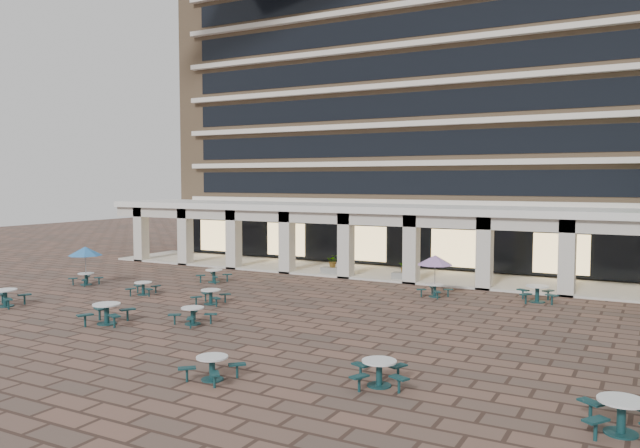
# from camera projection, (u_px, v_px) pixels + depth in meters

# --- Properties ---
(ground) EXTENTS (120.00, 120.00, 0.00)m
(ground) POSITION_uv_depth(u_px,v_px,m) (261.00, 322.00, 26.31)
(ground) COLOR brown
(ground) RESTS_ON ground
(apartment_building) EXTENTS (40.00, 15.50, 25.20)m
(apartment_building) POSITION_uv_depth(u_px,v_px,m) (446.00, 94.00, 47.74)
(apartment_building) COLOR #907151
(apartment_building) RESTS_ON ground
(retail_arcade) EXTENTS (42.00, 6.60, 4.40)m
(retail_arcade) POSITION_uv_depth(u_px,v_px,m) (393.00, 228.00, 39.06)
(retail_arcade) COLOR white
(retail_arcade) RESTS_ON ground
(picnic_table_0) EXTENTS (2.17, 2.17, 0.81)m
(picnic_table_0) POSITION_uv_depth(u_px,v_px,m) (5.00, 296.00, 29.45)
(picnic_table_0) COLOR #143A3D
(picnic_table_0) RESTS_ON ground
(picnic_table_1) EXTENTS (2.32, 2.32, 0.85)m
(picnic_table_1) POSITION_uv_depth(u_px,v_px,m) (107.00, 312.00, 25.85)
(picnic_table_1) COLOR #143A3D
(picnic_table_1) RESTS_ON ground
(picnic_table_2) EXTENTS (1.65, 1.65, 0.72)m
(picnic_table_2) POSITION_uv_depth(u_px,v_px,m) (212.00, 366.00, 18.59)
(picnic_table_2) COLOR #143A3D
(picnic_table_2) RESTS_ON ground
(picnic_table_3) EXTENTS (2.09, 2.09, 0.83)m
(picnic_table_3) POSITION_uv_depth(u_px,v_px,m) (621.00, 413.00, 14.62)
(picnic_table_3) COLOR #143A3D
(picnic_table_3) RESTS_ON ground
(picnic_table_4) EXTENTS (1.89, 1.89, 2.18)m
(picnic_table_4) POSITION_uv_depth(u_px,v_px,m) (85.00, 253.00, 35.46)
(picnic_table_4) COLOR #143A3D
(picnic_table_4) RESTS_ON ground
(picnic_table_5) EXTENTS (1.85, 1.85, 0.68)m
(picnic_table_5) POSITION_uv_depth(u_px,v_px,m) (143.00, 287.00, 32.45)
(picnic_table_5) COLOR #143A3D
(picnic_table_5) RESTS_ON ground
(picnic_table_7) EXTENTS (2.08, 2.08, 0.76)m
(picnic_table_7) POSITION_uv_depth(u_px,v_px,m) (379.00, 371.00, 18.03)
(picnic_table_7) COLOR #143A3D
(picnic_table_7) RESTS_ON ground
(picnic_table_8) EXTENTS (1.72, 1.72, 0.75)m
(picnic_table_8) POSITION_uv_depth(u_px,v_px,m) (214.00, 275.00, 36.47)
(picnic_table_8) COLOR #143A3D
(picnic_table_8) RESTS_ON ground
(picnic_table_9) EXTENTS (1.82, 1.82, 0.71)m
(picnic_table_9) POSITION_uv_depth(u_px,v_px,m) (193.00, 314.00, 25.80)
(picnic_table_9) COLOR #143A3D
(picnic_table_9) RESTS_ON ground
(picnic_table_11) EXTENTS (1.85, 1.85, 2.13)m
(picnic_table_11) POSITION_uv_depth(u_px,v_px,m) (435.00, 262.00, 31.78)
(picnic_table_11) COLOR #143A3D
(picnic_table_11) RESTS_ON ground
(picnic_table_12) EXTENTS (1.84, 1.84, 0.71)m
(picnic_table_12) POSITION_uv_depth(u_px,v_px,m) (211.00, 295.00, 30.00)
(picnic_table_12) COLOR #143A3D
(picnic_table_12) RESTS_ON ground
(picnic_table_13) EXTENTS (2.16, 2.16, 0.82)m
(picnic_table_13) POSITION_uv_depth(u_px,v_px,m) (537.00, 292.00, 30.50)
(picnic_table_13) COLOR #143A3D
(picnic_table_13) RESTS_ON ground
(planter_left) EXTENTS (1.50, 0.83, 1.31)m
(planter_left) POSITION_uv_depth(u_px,v_px,m) (333.00, 267.00, 39.12)
(planter_left) COLOR gray
(planter_left) RESTS_ON ground
(planter_right) EXTENTS (1.50, 0.70, 1.25)m
(planter_right) POSITION_uv_depth(u_px,v_px,m) (405.00, 273.00, 36.85)
(planter_right) COLOR gray
(planter_right) RESTS_ON ground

